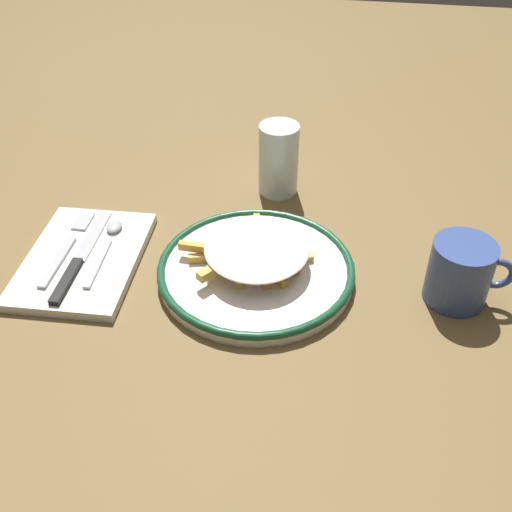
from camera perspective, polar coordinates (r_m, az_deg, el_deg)
name	(u,v)px	position (r m, az deg, el deg)	size (l,w,h in m)	color
ground_plane	(256,276)	(0.86, 0.00, -1.89)	(2.60, 2.60, 0.00)	brown
plate	(256,270)	(0.85, 0.00, -1.30)	(0.27, 0.27, 0.02)	white
fries_heap	(254,252)	(0.84, -0.15, 0.37)	(0.19, 0.20, 0.04)	gold
napkin	(83,259)	(0.91, -15.72, -0.28)	(0.16, 0.23, 0.01)	silver
fork	(67,247)	(0.92, -17.14, 0.81)	(0.02, 0.18, 0.00)	silver
knife	(77,262)	(0.89, -16.24, -0.56)	(0.02, 0.21, 0.01)	black
spoon	(108,240)	(0.92, -13.56, 1.42)	(0.03, 0.15, 0.01)	silver
water_glass	(280,159)	(1.00, 2.24, 8.94)	(0.06, 0.06, 0.12)	silver
coffee_mug	(461,275)	(0.83, 18.49, -1.68)	(0.11, 0.08, 0.09)	#384F91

